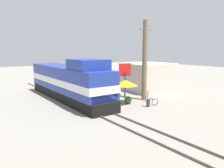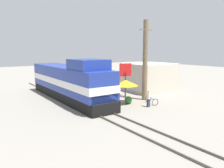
% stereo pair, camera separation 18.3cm
% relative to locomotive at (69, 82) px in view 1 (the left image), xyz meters
% --- Properties ---
extents(ground_plane, '(120.00, 120.00, 0.00)m').
position_rel_locomotive_xyz_m(ground_plane, '(0.00, -4.52, -2.03)').
color(ground_plane, gray).
extents(rail_near, '(0.08, 39.04, 0.15)m').
position_rel_locomotive_xyz_m(rail_near, '(-0.72, -4.52, -1.96)').
color(rail_near, '#4C4742').
rests_on(rail_near, ground_plane).
extents(rail_far, '(0.08, 39.04, 0.15)m').
position_rel_locomotive_xyz_m(rail_far, '(0.72, -4.52, -1.96)').
color(rail_far, '#4C4742').
rests_on(rail_far, ground_plane).
extents(locomotive, '(3.21, 16.19, 4.75)m').
position_rel_locomotive_xyz_m(locomotive, '(0.00, 0.00, 0.00)').
color(locomotive, black).
rests_on(locomotive, ground_plane).
extents(utility_pole, '(1.80, 0.55, 8.85)m').
position_rel_locomotive_xyz_m(utility_pole, '(6.89, -4.93, 2.42)').
color(utility_pole, '#726047').
rests_on(utility_pole, ground_plane).
extents(vendor_umbrella, '(2.55, 2.55, 2.52)m').
position_rel_locomotive_xyz_m(vendor_umbrella, '(4.02, -5.11, 0.20)').
color(vendor_umbrella, '#4C4C4C').
rests_on(vendor_umbrella, ground_plane).
extents(billboard_sign, '(1.77, 0.12, 4.04)m').
position_rel_locomotive_xyz_m(billboard_sign, '(6.07, -2.48, 0.95)').
color(billboard_sign, '#595959').
rests_on(billboard_sign, ground_plane).
extents(shrub_cluster, '(0.80, 0.80, 0.80)m').
position_rel_locomotive_xyz_m(shrub_cluster, '(4.21, -5.33, -1.64)').
color(shrub_cluster, '#2D722D').
rests_on(shrub_cluster, ground_plane).
extents(person_bystander, '(0.34, 0.34, 1.69)m').
position_rel_locomotive_xyz_m(person_bystander, '(5.02, -7.50, -1.12)').
color(person_bystander, '#2D3347').
rests_on(person_bystander, ground_plane).
extents(bicycle, '(1.13, 1.70, 0.71)m').
position_rel_locomotive_xyz_m(bicycle, '(6.19, -6.78, -1.67)').
color(bicycle, black).
rests_on(bicycle, ground_plane).
extents(building_block_distant, '(6.06, 5.50, 3.79)m').
position_rel_locomotive_xyz_m(building_block_distant, '(11.34, -1.14, -0.14)').
color(building_block_distant, beige).
rests_on(building_block_distant, ground_plane).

